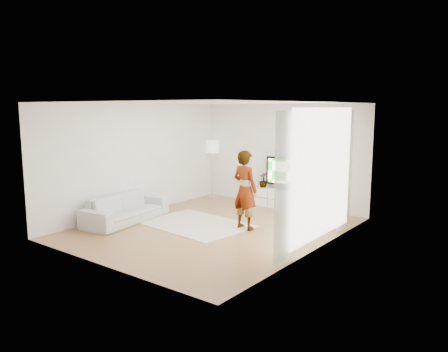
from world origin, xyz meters
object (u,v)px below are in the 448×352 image
Objects in this scene: rug at (196,224)px; television at (287,173)px; sofa at (126,208)px; media_console at (286,199)px; player at (245,190)px; floor_lamp at (212,149)px.

television is at bearing 72.98° from rug.
sofa is at bearing -122.74° from television.
sofa is (-2.32, -3.58, 0.08)m from media_console.
media_console is at bearing -75.36° from player.
rug is (-0.85, -2.78, -0.96)m from television.
floor_lamp reaches higher than rug.
television is at bearing -75.43° from player.
sofa is 1.29× the size of floor_lamp.
television is 4.34m from sofa.
rug is 1.41× the size of floor_lamp.
media_console is 0.78× the size of sofa.
television is at bearing -41.34° from sofa.
floor_lamp is at bearing -5.61° from sofa.
player is at bearing -83.07° from media_console.
television is (0.00, 0.03, 0.73)m from media_console.
television is 3.06m from rug.
floor_lamp reaches higher than television.
player is (1.14, 0.38, 0.89)m from rug.
player reaches higher than floor_lamp.
floor_lamp is at bearing -178.52° from media_console.
floor_lamp is at bearing 121.65° from rug.
sofa reaches higher than rug.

